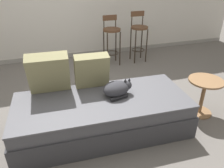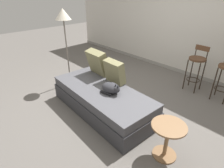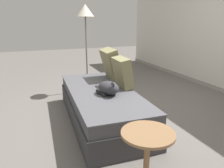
% 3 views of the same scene
% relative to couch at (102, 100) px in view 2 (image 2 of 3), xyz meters
% --- Properties ---
extents(ground_plane, '(16.00, 16.00, 0.00)m').
position_rel_couch_xyz_m(ground_plane, '(0.00, 0.40, -0.23)').
color(ground_plane, '#66605B').
rests_on(ground_plane, ground).
extents(wall_back_panel, '(8.00, 0.10, 2.60)m').
position_rel_couch_xyz_m(wall_back_panel, '(0.00, 2.65, 1.07)').
color(wall_back_panel, silver).
rests_on(wall_back_panel, ground).
extents(wall_baseboard_trim, '(8.00, 0.02, 0.09)m').
position_rel_couch_xyz_m(wall_baseboard_trim, '(0.00, 2.60, -0.18)').
color(wall_baseboard_trim, gray).
rests_on(wall_baseboard_trim, ground).
extents(couch, '(2.06, 0.95, 0.44)m').
position_rel_couch_xyz_m(couch, '(0.00, 0.00, 0.00)').
color(couch, '#353539').
rests_on(couch, ground).
extents(throw_pillow_corner, '(0.48, 0.31, 0.50)m').
position_rel_couch_xyz_m(throw_pillow_corner, '(-0.54, 0.36, 0.47)').
color(throw_pillow_corner, '#847F56').
rests_on(throw_pillow_corner, couch).
extents(throw_pillow_middle, '(0.42, 0.24, 0.43)m').
position_rel_couch_xyz_m(throw_pillow_middle, '(-0.04, 0.33, 0.43)').
color(throw_pillow_middle, '#847F56').
rests_on(throw_pillow_middle, couch).
extents(cat, '(0.37, 0.29, 0.20)m').
position_rel_couch_xyz_m(cat, '(0.20, 0.04, 0.30)').
color(cat, '#333338').
rests_on(cat, couch).
extents(bar_stool_near_window, '(0.34, 0.34, 0.96)m').
position_rel_couch_xyz_m(bar_stool_near_window, '(0.73, 1.97, 0.36)').
color(bar_stool_near_window, '#2D2319').
rests_on(bar_stool_near_window, ground).
extents(side_table, '(0.44, 0.44, 0.51)m').
position_rel_couch_xyz_m(side_table, '(1.36, -0.06, 0.11)').
color(side_table, olive).
rests_on(side_table, ground).
extents(floor_lamp, '(0.32, 0.32, 1.65)m').
position_rel_couch_xyz_m(floor_lamp, '(-1.35, 0.16, 1.17)').
color(floor_lamp, slate).
rests_on(floor_lamp, ground).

